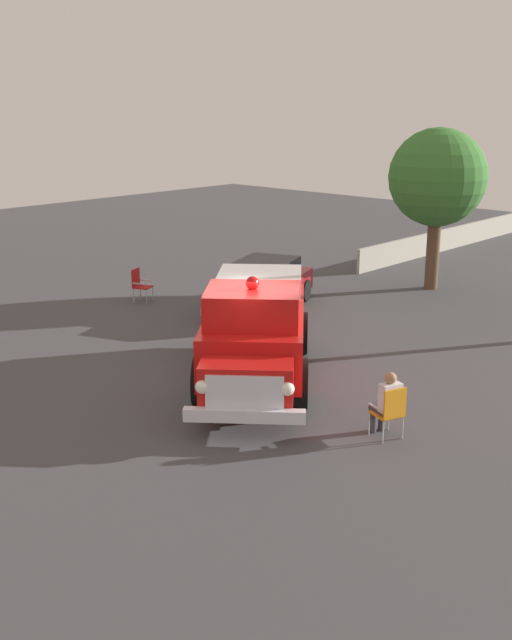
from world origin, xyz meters
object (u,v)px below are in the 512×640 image
object	(u,v)px
lawn_chair_near_truck	(391,409)
vintage_fire_truck	(255,329)
oak_tree_left	(438,178)
spectator_seated	(387,401)
classic_hot_rod	(262,286)
lawn_chair_by_car	(139,283)

from	to	relation	value
lawn_chair_near_truck	vintage_fire_truck	bearing A→B (deg)	-98.23
lawn_chair_near_truck	oak_tree_left	bearing A→B (deg)	-152.91
vintage_fire_truck	spectator_seated	xyz separation A→B (m)	(0.52, 3.79, -0.50)
classic_hot_rod	lawn_chair_near_truck	size ratio (longest dim) A/B	4.64
vintage_fire_truck	lawn_chair_near_truck	bearing A→B (deg)	81.77
vintage_fire_truck	spectator_seated	bearing A→B (deg)	82.24
spectator_seated	oak_tree_left	bearing A→B (deg)	-153.32
classic_hot_rod	lawn_chair_by_car	world-z (taller)	classic_hot_rod
vintage_fire_truck	oak_tree_left	distance (m)	10.78
lawn_chair_near_truck	spectator_seated	world-z (taller)	spectator_seated
spectator_seated	oak_tree_left	xyz separation A→B (m)	(-10.89, -5.47, 2.92)
vintage_fire_truck	lawn_chair_near_truck	xyz separation A→B (m)	(0.57, 3.92, -0.61)
lawn_chair_near_truck	lawn_chair_by_car	distance (m)	11.80
lawn_chair_by_car	oak_tree_left	bearing A→B (deg)	143.22
classic_hot_rod	lawn_chair_near_truck	xyz separation A→B (m)	(5.07, 7.85, -0.16)
classic_hot_rod	oak_tree_left	distance (m)	6.91
vintage_fire_truck	oak_tree_left	bearing A→B (deg)	-170.82
lawn_chair_near_truck	oak_tree_left	distance (m)	12.65
vintage_fire_truck	classic_hot_rod	distance (m)	6.00
classic_hot_rod	lawn_chair_by_car	size ratio (longest dim) A/B	4.64
lawn_chair_near_truck	spectator_seated	size ratio (longest dim) A/B	0.79
oak_tree_left	lawn_chair_near_truck	bearing A→B (deg)	27.09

